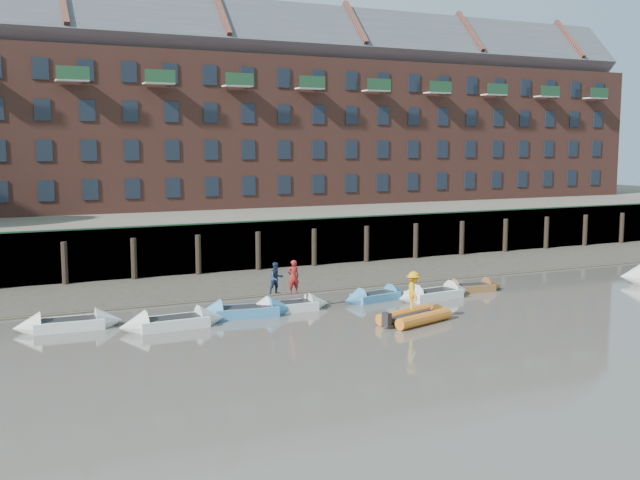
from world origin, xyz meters
TOP-DOWN VIEW (x-y plane):
  - ground at (0.00, 0.00)m, footprint 220.00×220.00m
  - foreshore at (0.00, 18.00)m, footprint 110.00×8.00m
  - mud_band at (0.00, 14.60)m, footprint 110.00×1.60m
  - river_wall at (-0.00, 22.38)m, footprint 110.00×1.23m
  - bank_terrace at (0.00, 36.00)m, footprint 110.00×28.00m
  - apartment_terrace at (-0.00, 36.99)m, footprint 80.60×15.56m
  - rowboat_0 at (-15.04, 10.80)m, footprint 4.75×1.60m
  - rowboat_1 at (-10.73, 9.13)m, footprint 4.87×1.57m
  - rowboat_2 at (-7.00, 9.91)m, footprint 4.89×1.95m
  - rowboat_3 at (-4.66, 10.15)m, footprint 4.35×1.27m
  - rowboat_4 at (0.51, 10.54)m, footprint 4.24×1.91m
  - rowboat_5 at (3.53, 9.55)m, footprint 4.83×1.89m
  - rowboat_6 at (6.56, 10.43)m, footprint 4.13×1.57m
  - rib_tender at (-0.14, 5.49)m, footprint 3.83×2.72m
  - person_rower_a at (-4.41, 10.11)m, footprint 0.63×0.43m
  - person_rower_b at (-5.19, 10.42)m, footprint 0.85×0.70m
  - person_rib_crew at (-0.38, 5.37)m, footprint 1.08×1.34m

SIDE VIEW (x-z plane):
  - ground at x=0.00m, z-range 0.00..0.00m
  - foreshore at x=0.00m, z-range -0.25..0.25m
  - mud_band at x=0.00m, z-range -0.05..0.05m
  - rowboat_6 at x=6.56m, z-range -0.38..0.79m
  - rowboat_4 at x=0.51m, z-range -0.38..0.80m
  - rowboat_3 at x=-4.66m, z-range -0.41..0.85m
  - rowboat_0 at x=-15.04m, z-range -0.44..0.92m
  - rowboat_5 at x=3.53m, z-range -0.44..0.92m
  - rowboat_2 at x=-7.00m, z-range -0.45..0.93m
  - rowboat_1 at x=-10.73m, z-range -0.45..0.95m
  - rib_tender at x=-0.14m, z-range -0.04..0.60m
  - person_rib_crew at x=-0.38m, z-range 0.60..2.42m
  - river_wall at x=0.00m, z-range -0.06..3.24m
  - bank_terrace at x=0.00m, z-range 0.00..3.20m
  - person_rower_b at x=-5.19m, z-range 0.85..2.44m
  - person_rower_a at x=-4.41m, z-range 0.85..2.55m
  - apartment_terrace at x=0.00m, z-range 2.34..23.31m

